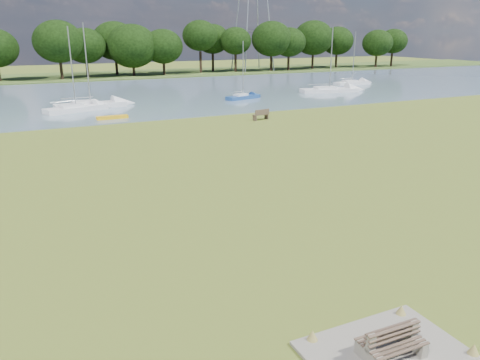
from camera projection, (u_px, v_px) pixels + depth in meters
name	position (u px, v px, depth m)	size (l,w,h in m)	color
ground	(201.00, 196.00, 24.34)	(220.00, 220.00, 0.00)	olive
river	(86.00, 98.00, 60.52)	(220.00, 40.00, 0.10)	slate
far_bank	(63.00, 78.00, 86.36)	(220.00, 20.00, 0.40)	#4C6626
concrete_pad	(390.00, 356.00, 12.26)	(4.20, 3.20, 0.10)	gray
bench_pair	(392.00, 343.00, 12.14)	(1.69, 1.01, 0.90)	gray
riverbank_bench	(261.00, 115.00, 45.04)	(1.77, 0.84, 1.05)	brown
kayak	(112.00, 117.00, 45.48)	(3.01, 0.70, 0.30)	yellow
tree_line	(97.00, 42.00, 83.45)	(152.88, 8.86, 10.73)	black
sailboat_0	(75.00, 107.00, 49.55)	(6.81, 3.87, 8.65)	white
sailboat_1	(352.00, 82.00, 74.59)	(6.20, 1.84, 8.12)	white
sailboat_3	(243.00, 96.00, 58.69)	(4.94, 2.63, 7.03)	navy
sailboat_4	(90.00, 103.00, 51.97)	(7.75, 2.71, 9.02)	white
sailboat_5	(329.00, 89.00, 65.31)	(8.38, 3.90, 8.71)	white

